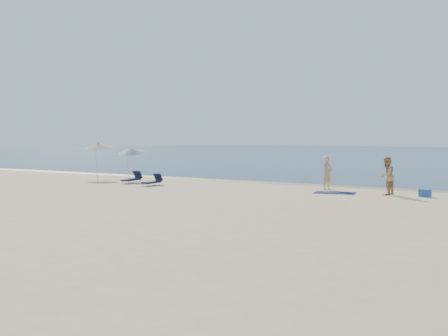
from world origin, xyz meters
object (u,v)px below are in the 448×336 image
object	(u,v)px
person_right	(386,176)
person_left	(327,173)
blue_cooler	(425,193)
umbrella_near	(132,150)

from	to	relation	value
person_right	person_left	bearing A→B (deg)	-97.81
blue_cooler	person_right	bearing A→B (deg)	-159.59
blue_cooler	umbrella_near	bearing A→B (deg)	-166.55
person_left	blue_cooler	distance (m)	5.26
person_left	umbrella_near	world-z (taller)	umbrella_near
person_right	blue_cooler	distance (m)	1.88
person_right	blue_cooler	size ratio (longest dim) A/B	3.77
blue_cooler	umbrella_near	distance (m)	18.28
person_right	umbrella_near	xyz separation A→B (m)	(-16.48, 0.14, 1.00)
person_right	umbrella_near	world-z (taller)	umbrella_near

